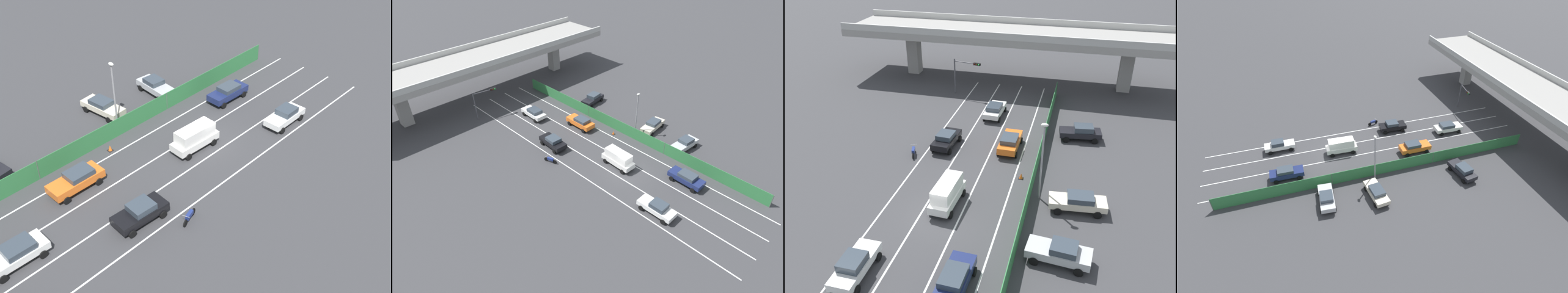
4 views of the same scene
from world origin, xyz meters
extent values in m
plane|color=#38383A|center=(0.00, 0.00, 0.00)|extent=(300.00, 300.00, 0.00)
cube|color=silver|center=(-4.83, 6.31, 0.00)|extent=(0.14, 48.61, 0.01)
cube|color=silver|center=(-1.61, 6.31, 0.00)|extent=(0.14, 48.61, 0.01)
cube|color=silver|center=(1.61, 6.31, 0.00)|extent=(0.14, 48.61, 0.01)
cube|color=silver|center=(4.83, 6.31, 0.00)|extent=(0.14, 48.61, 0.01)
cube|color=gray|center=(0.00, 32.61, 6.73)|extent=(48.27, 10.08, 0.95)
cube|color=#B2B2AD|center=(0.00, 27.78, 7.65)|extent=(48.27, 0.30, 0.90)
cube|color=#B2B2AD|center=(0.00, 37.45, 7.65)|extent=(48.27, 0.30, 0.90)
cube|color=gray|center=(-15.45, 32.61, 3.13)|extent=(1.72, 1.72, 6.25)
cube|color=gray|center=(15.45, 32.61, 3.13)|extent=(1.72, 1.72, 6.25)
cube|color=#2D753D|center=(6.68, 6.31, 0.94)|extent=(0.06, 44.61, 1.87)
cylinder|color=#4C514C|center=(6.68, -16.00, 0.94)|extent=(0.10, 0.10, 1.87)
cylinder|color=#4C514C|center=(6.68, -1.13, 0.94)|extent=(0.10, 0.10, 1.87)
cylinder|color=#4C514C|center=(6.68, 13.74, 0.94)|extent=(0.10, 0.10, 1.87)
cylinder|color=#4C514C|center=(6.68, 28.61, 0.94)|extent=(0.10, 0.10, 1.87)
cube|color=navy|center=(3.44, -6.70, 0.81)|extent=(1.85, 4.57, 0.66)
cube|color=#333D47|center=(3.44, -6.84, 1.37)|extent=(1.58, 2.17, 0.45)
cylinder|color=black|center=(2.62, -5.14, 0.32)|extent=(0.24, 0.65, 0.64)
cylinder|color=black|center=(4.35, -5.19, 0.32)|extent=(0.24, 0.65, 0.64)
cylinder|color=black|center=(2.54, -8.22, 0.32)|extent=(0.24, 0.65, 0.64)
cylinder|color=black|center=(4.27, -8.27, 0.32)|extent=(0.24, 0.65, 0.64)
cube|color=silver|center=(0.14, 1.74, 0.83)|extent=(1.93, 4.67, 0.69)
cube|color=silver|center=(0.14, 1.74, 1.72)|extent=(1.68, 3.83, 1.11)
cylinder|color=black|center=(-0.63, 3.34, 0.32)|extent=(0.25, 0.65, 0.64)
cylinder|color=black|center=(1.07, 3.26, 0.32)|extent=(0.25, 0.65, 0.64)
cylinder|color=black|center=(-0.78, 0.22, 0.32)|extent=(0.25, 0.65, 0.64)
cylinder|color=black|center=(0.92, 0.14, 0.32)|extent=(0.25, 0.65, 0.64)
cube|color=silver|center=(0.08, 19.89, 0.78)|extent=(1.98, 4.58, 0.59)
cube|color=#333D47|center=(0.08, 19.61, 1.32)|extent=(1.68, 2.23, 0.50)
cylinder|color=black|center=(-0.78, 21.46, 0.32)|extent=(0.24, 0.65, 0.64)
cylinder|color=black|center=(1.05, 21.39, 0.32)|extent=(0.24, 0.65, 0.64)
cylinder|color=black|center=(-0.88, 18.39, 0.32)|extent=(0.24, 0.65, 0.64)
cylinder|color=black|center=(0.95, 18.32, 0.32)|extent=(0.24, 0.65, 0.64)
cube|color=black|center=(-3.16, 11.27, 0.80)|extent=(2.10, 4.45, 0.65)
cube|color=#333D47|center=(-3.17, 11.13, 1.38)|extent=(1.73, 1.96, 0.51)
cylinder|color=black|center=(-3.98, 12.80, 0.32)|extent=(0.26, 0.65, 0.64)
cylinder|color=black|center=(-2.15, 12.69, 0.32)|extent=(0.26, 0.65, 0.64)
cylinder|color=black|center=(-4.17, 9.86, 0.32)|extent=(0.26, 0.65, 0.64)
cylinder|color=black|center=(-2.33, 9.74, 0.32)|extent=(0.26, 0.65, 0.64)
cube|color=orange|center=(3.41, 12.37, 0.83)|extent=(1.87, 4.67, 0.69)
cube|color=#333D47|center=(3.40, 11.97, 1.41)|extent=(1.63, 2.21, 0.47)
cylinder|color=black|center=(2.50, 13.96, 0.32)|extent=(0.23, 0.64, 0.64)
cylinder|color=black|center=(4.33, 13.94, 0.32)|extent=(0.23, 0.64, 0.64)
cylinder|color=black|center=(2.48, 10.79, 0.32)|extent=(0.23, 0.64, 0.64)
cylinder|color=black|center=(4.31, 10.78, 0.32)|extent=(0.23, 0.64, 0.64)
cube|color=white|center=(-3.40, -7.08, 0.77)|extent=(1.73, 4.47, 0.59)
cube|color=#333D47|center=(-3.40, -7.32, 1.35)|extent=(1.52, 1.81, 0.57)
cylinder|color=black|center=(-4.26, -5.57, 0.32)|extent=(0.22, 0.64, 0.64)
cylinder|color=black|center=(-2.55, -5.56, 0.32)|extent=(0.22, 0.64, 0.64)
cylinder|color=black|center=(-4.25, -8.60, 0.32)|extent=(0.22, 0.64, 0.64)
cylinder|color=black|center=(-2.54, -8.60, 0.32)|extent=(0.22, 0.64, 0.64)
cylinder|color=black|center=(-6.04, 9.35, 0.30)|extent=(0.28, 0.60, 0.60)
cylinder|color=black|center=(-5.63, 8.06, 0.30)|extent=(0.28, 0.60, 0.60)
cube|color=navy|center=(-5.84, 8.70, 0.58)|extent=(0.55, 0.96, 0.36)
cylinder|color=#B2B2B2|center=(-6.01, 9.24, 0.92)|extent=(0.58, 0.21, 0.03)
cube|color=#B2B5B7|center=(9.69, -2.49, 0.79)|extent=(4.64, 2.16, 0.62)
cube|color=#333D47|center=(10.03, -2.51, 1.35)|extent=(1.96, 1.72, 0.50)
cylinder|color=black|center=(8.09, -3.25, 0.32)|extent=(0.66, 0.27, 0.64)
cylinder|color=black|center=(8.24, -1.47, 0.32)|extent=(0.66, 0.27, 0.64)
cylinder|color=black|center=(11.14, -3.51, 0.32)|extent=(0.66, 0.27, 0.64)
cylinder|color=black|center=(11.29, -1.73, 0.32)|extent=(0.66, 0.27, 0.64)
cube|color=beige|center=(10.68, 3.75, 0.76)|extent=(4.81, 2.21, 0.56)
cube|color=#333D47|center=(10.86, 3.77, 1.28)|extent=(2.28, 1.75, 0.48)
cylinder|color=black|center=(9.19, 2.72, 0.32)|extent=(0.66, 0.28, 0.64)
cylinder|color=black|center=(9.01, 4.46, 0.32)|extent=(0.66, 0.28, 0.64)
cylinder|color=black|center=(12.34, 3.05, 0.32)|extent=(0.66, 0.28, 0.64)
cylinder|color=black|center=(12.16, 4.78, 0.32)|extent=(0.66, 0.28, 0.64)
cube|color=black|center=(10.32, 16.38, 0.78)|extent=(4.59, 2.36, 0.60)
cube|color=#333D47|center=(10.62, 16.42, 1.37)|extent=(2.18, 1.82, 0.58)
cylinder|color=black|center=(8.97, 15.29, 0.32)|extent=(0.66, 0.31, 0.64)
cylinder|color=black|center=(8.72, 17.05, 0.32)|extent=(0.66, 0.31, 0.64)
cylinder|color=black|center=(11.92, 15.70, 0.32)|extent=(0.66, 0.31, 0.64)
cylinder|color=black|center=(11.68, 17.46, 0.32)|extent=(0.66, 0.31, 0.64)
cylinder|color=#47474C|center=(-6.82, 25.85, 2.41)|extent=(0.18, 0.18, 4.82)
cylinder|color=#47474C|center=(-5.01, 25.52, 4.52)|extent=(3.63, 0.78, 0.12)
cube|color=black|center=(-3.57, 25.26, 4.52)|extent=(0.99, 0.45, 0.32)
sphere|color=#390706|center=(-3.90, 25.15, 4.52)|extent=(0.20, 0.20, 0.20)
sphere|color=#3B2806|center=(-3.60, 25.10, 4.52)|extent=(0.20, 0.20, 0.20)
sphere|color=green|center=(-3.31, 25.04, 4.52)|extent=(0.20, 0.20, 0.20)
cylinder|color=gray|center=(7.43, 4.64, 3.41)|extent=(0.16, 0.16, 6.82)
ellipsoid|color=silver|center=(7.43, 4.64, 7.00)|extent=(0.60, 0.36, 0.28)
cone|color=orange|center=(5.45, 7.19, 0.28)|extent=(0.36, 0.36, 0.55)
cube|color=black|center=(5.45, 7.19, 0.01)|extent=(0.47, 0.47, 0.03)
camera|label=1|loc=(-25.51, 28.98, 28.20)|focal=47.60mm
camera|label=2|loc=(-28.88, -21.31, 29.57)|focal=32.04mm
camera|label=3|loc=(9.74, -24.39, 21.23)|focal=37.70mm
camera|label=4|loc=(37.72, -5.62, 29.20)|focal=28.86mm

